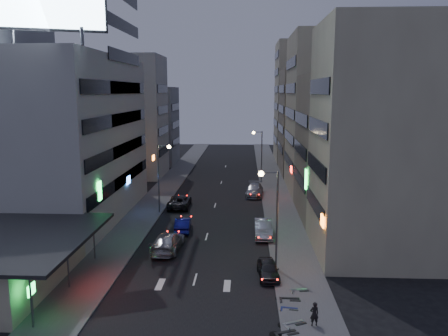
# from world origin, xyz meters

# --- Properties ---
(ground) EXTENTS (180.00, 180.00, 0.00)m
(ground) POSITION_xyz_m (0.00, 0.00, 0.00)
(ground) COLOR black
(ground) RESTS_ON ground
(sidewalk_left) EXTENTS (4.00, 120.00, 0.12)m
(sidewalk_left) POSITION_xyz_m (-8.00, 30.00, 0.06)
(sidewalk_left) COLOR #4C4C4F
(sidewalk_left) RESTS_ON ground
(sidewalk_right) EXTENTS (4.00, 120.00, 0.12)m
(sidewalk_right) POSITION_xyz_m (8.00, 30.00, 0.06)
(sidewalk_right) COLOR #4C4C4F
(sidewalk_right) RESTS_ON ground
(food_court) EXTENTS (11.00, 13.00, 3.88)m
(food_court) POSITION_xyz_m (-13.90, 2.00, 1.98)
(food_court) COLOR #B9B391
(food_court) RESTS_ON ground
(white_building) EXTENTS (14.00, 24.00, 18.00)m
(white_building) POSITION_xyz_m (-17.00, 20.00, 9.00)
(white_building) COLOR #A7A7A3
(white_building) RESTS_ON ground
(shophouse_near) EXTENTS (10.00, 11.00, 20.00)m
(shophouse_near) POSITION_xyz_m (15.00, 10.50, 10.00)
(shophouse_near) COLOR #B9B391
(shophouse_near) RESTS_ON ground
(shophouse_mid) EXTENTS (11.00, 12.00, 16.00)m
(shophouse_mid) POSITION_xyz_m (15.50, 22.00, 8.00)
(shophouse_mid) COLOR gray
(shophouse_mid) RESTS_ON ground
(shophouse_far) EXTENTS (10.00, 14.00, 22.00)m
(shophouse_far) POSITION_xyz_m (15.00, 35.00, 11.00)
(shophouse_far) COLOR #B9B391
(shophouse_far) RESTS_ON ground
(far_left_a) EXTENTS (11.00, 10.00, 20.00)m
(far_left_a) POSITION_xyz_m (-15.50, 45.00, 10.00)
(far_left_a) COLOR #A7A7A3
(far_left_a) RESTS_ON ground
(far_left_b) EXTENTS (12.00, 10.00, 15.00)m
(far_left_b) POSITION_xyz_m (-16.00, 58.00, 7.50)
(far_left_b) COLOR gray
(far_left_b) RESTS_ON ground
(far_right_a) EXTENTS (11.00, 12.00, 18.00)m
(far_right_a) POSITION_xyz_m (15.50, 50.00, 9.00)
(far_right_a) COLOR gray
(far_right_a) RESTS_ON ground
(far_right_b) EXTENTS (12.00, 12.00, 24.00)m
(far_right_b) POSITION_xyz_m (16.00, 64.00, 12.00)
(far_right_b) COLOR #B9B391
(far_right_b) RESTS_ON ground
(billboard) EXTENTS (9.52, 3.75, 6.20)m
(billboard) POSITION_xyz_m (-12.99, 9.97, 21.66)
(billboard) COLOR #595B60
(billboard) RESTS_ON white_building
(street_lamp_right_near) EXTENTS (1.60, 0.44, 8.02)m
(street_lamp_right_near) POSITION_xyz_m (5.90, 6.00, 5.36)
(street_lamp_right_near) COLOR #595B60
(street_lamp_right_near) RESTS_ON sidewalk_right
(street_lamp_left) EXTENTS (1.60, 0.44, 8.02)m
(street_lamp_left) POSITION_xyz_m (-5.90, 22.00, 5.36)
(street_lamp_left) COLOR #595B60
(street_lamp_left) RESTS_ON sidewalk_left
(street_lamp_right_far) EXTENTS (1.60, 0.44, 8.02)m
(street_lamp_right_far) POSITION_xyz_m (5.90, 40.00, 5.36)
(street_lamp_right_far) COLOR #595B60
(street_lamp_right_far) RESTS_ON sidewalk_right
(parked_car_right_near) EXTENTS (1.80, 3.95, 1.31)m
(parked_car_right_near) POSITION_xyz_m (5.60, 4.68, 0.66)
(parked_car_right_near) COLOR #25262A
(parked_car_right_near) RESTS_ON ground
(parked_car_right_mid) EXTENTS (1.72, 4.91, 1.62)m
(parked_car_right_mid) POSITION_xyz_m (5.60, 14.36, 0.81)
(parked_car_right_mid) COLOR #ACB0B5
(parked_car_right_mid) RESTS_ON ground
(parked_car_left) EXTENTS (2.65, 5.59, 1.54)m
(parked_car_left) POSITION_xyz_m (-4.33, 24.90, 0.77)
(parked_car_left) COLOR #26262B
(parked_car_left) RESTS_ON ground
(parked_car_right_far) EXTENTS (2.66, 5.71, 1.61)m
(parked_car_right_far) POSITION_xyz_m (5.04, 31.47, 0.81)
(parked_car_right_far) COLOR gray
(parked_car_right_far) RESTS_ON ground
(road_car_blue) EXTENTS (1.80, 4.39, 1.41)m
(road_car_blue) POSITION_xyz_m (-2.59, 15.61, 0.71)
(road_car_blue) COLOR navy
(road_car_blue) RESTS_ON ground
(road_car_silver) EXTENTS (2.61, 5.79, 1.64)m
(road_car_silver) POSITION_xyz_m (-3.16, 10.03, 0.82)
(road_car_silver) COLOR #A8AAB0
(road_car_silver) RESTS_ON ground
(person) EXTENTS (0.62, 0.48, 1.52)m
(person) POSITION_xyz_m (8.04, -2.49, 0.88)
(person) COLOR black
(person) RESTS_ON sidewalk_right
(scooter_black_a) EXTENTS (1.36, 2.14, 1.24)m
(scooter_black_a) POSITION_xyz_m (6.83, -2.97, 0.74)
(scooter_black_a) COLOR black
(scooter_black_a) RESTS_ON sidewalk_right
(scooter_silver_a) EXTENTS (1.49, 2.16, 1.26)m
(scooter_silver_a) POSITION_xyz_m (7.39, -1.81, 0.75)
(scooter_silver_a) COLOR #94959B
(scooter_silver_a) RESTS_ON sidewalk_right
(scooter_blue) EXTENTS (0.80, 1.73, 1.02)m
(scooter_blue) POSITION_xyz_m (7.34, -0.32, 0.63)
(scooter_blue) COLOR navy
(scooter_blue) RESTS_ON sidewalk_right
(scooter_black_b) EXTENTS (0.71, 2.06, 1.26)m
(scooter_black_b) POSITION_xyz_m (7.60, 1.10, 0.75)
(scooter_black_b) COLOR black
(scooter_black_b) RESTS_ON sidewalk_right
(scooter_silver_b) EXTENTS (0.89, 1.96, 1.15)m
(scooter_silver_b) POSITION_xyz_m (8.31, 2.62, 0.70)
(scooter_silver_b) COLOR #999DA1
(scooter_silver_b) RESTS_ON sidewalk_right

